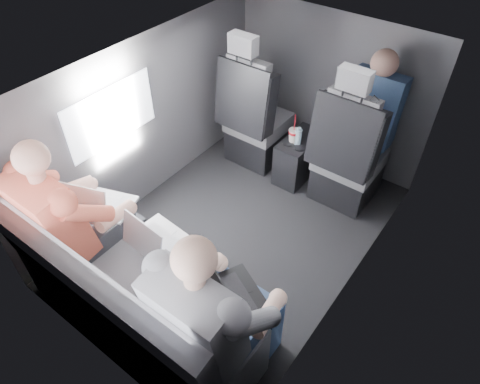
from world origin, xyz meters
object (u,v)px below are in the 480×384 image
Objects in this scene: passenger_front_right at (373,110)px; passenger_rear_right at (216,315)px; rear_bench at (132,305)px; laptop_silver at (155,237)px; center_console at (298,157)px; soda_cup at (294,135)px; front_seat_left at (255,123)px; passenger_rear_left at (75,218)px; front_seat_right at (347,161)px; laptop_white at (97,204)px; laptop_black at (231,297)px; water_bottle at (298,137)px.

passenger_rear_right is at bearing -87.04° from passenger_front_right.
rear_bench is at bearing -102.54° from passenger_front_right.
passenger_front_right is at bearing 74.64° from laptop_silver.
laptop_silver is (-0.03, -1.65, 0.43)m from center_console.
rear_bench is 1.87m from soda_cup.
passenger_front_right is at bearing 24.41° from center_console.
rear_bench is at bearing -76.69° from front_seat_left.
center_console is 1.42× the size of laptop_silver.
center_console is 0.38× the size of passenger_rear_left.
center_console is 1.71m from laptop_silver.
front_seat_right is 3.75× the size of laptop_silver.
laptop_white is at bearing -107.17° from center_console.
laptop_black is at bearing -85.59° from front_seat_right.
water_bottle is at bearing 73.25° from passenger_rear_left.
water_bottle is 0.13× the size of passenger_rear_left.
laptop_white is at bearing -117.77° from passenger_front_right.
center_console is 0.28m from soda_cup.
passenger_rear_left is at bearing -106.75° from water_bottle.
passenger_rear_right is (0.57, -1.77, 0.18)m from water_bottle.
passenger_front_right is (0.03, 0.26, 0.35)m from front_seat_right.
laptop_white is 2.15m from passenger_front_right.
soda_cup is 0.62× the size of laptop_white.
laptop_white is 0.17m from passenger_rear_left.
passenger_rear_left reaches higher than front_seat_right.
laptop_white is (-0.97, -1.64, 0.24)m from front_seat_right.
soda_cup is 0.21× the size of passenger_rear_left.
water_bottle is 0.62m from passenger_front_right.
front_seat_left is 0.43m from soda_cup.
front_seat_right is 1.92m from laptop_white.
front_seat_right is 1.96m from rear_bench.
soda_cup is at bearing 89.89° from laptop_silver.
passenger_rear_left is (-0.53, -1.77, 0.18)m from water_bottle.
laptop_black is 1.10m from passenger_rear_left.
front_seat_left is at bearing 103.31° from rear_bench.
passenger_rear_left is (-0.52, -1.85, 0.45)m from center_console.
center_console is 1.99m from passenger_rear_right.
laptop_black is at bearing -71.32° from center_console.
center_console is (0.45, 0.04, -0.20)m from front_seat_left.
laptop_black is (0.61, -1.64, 0.17)m from soda_cup.
passenger_front_right reaches higher than water_bottle.
front_seat_right is 2.93× the size of laptop_black.
laptop_silver is at bearing -105.36° from passenger_front_right.
soda_cup is 0.65m from passenger_front_right.
rear_bench is at bearing -103.31° from front_seat_right.
front_seat_left is at bearing 119.85° from passenger_rear_right.
water_bottle is 1.70m from laptop_white.
passenger_front_right reaches higher than soda_cup.
passenger_rear_left is at bearing -89.42° from laptop_white.
front_seat_right is 0.49m from center_console.
center_console is at bearing 107.63° from passenger_rear_right.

